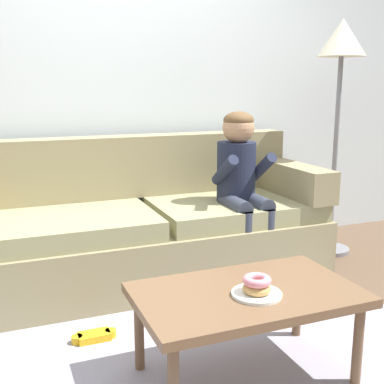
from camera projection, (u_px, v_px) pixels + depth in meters
ground at (182, 335)px, 2.55m from camera, size 10.00×10.00×0.00m
wall_back at (112, 66)px, 3.52m from camera, size 8.00×0.10×2.80m
area_rug at (201, 358)px, 2.32m from camera, size 2.43×2.01×0.01m
couch at (150, 228)px, 3.28m from camera, size 2.28×0.90×0.92m
coffee_table at (247, 300)px, 2.10m from camera, size 0.95×0.57×0.41m
person_child at (242, 178)px, 3.23m from camera, size 0.34×0.58×1.10m
plate at (257, 294)px, 2.04m from camera, size 0.21×0.21×0.01m
donut at (257, 288)px, 2.03m from camera, size 0.15×0.15×0.04m
donut_second at (257, 280)px, 2.02m from camera, size 0.15×0.15×0.04m
toy_controller at (94, 337)px, 2.47m from camera, size 0.23×0.09×0.05m
floor_lamp at (341, 61)px, 3.53m from camera, size 0.34×0.34×1.73m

